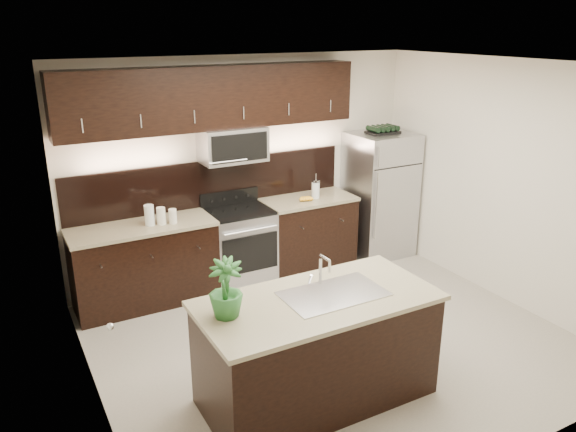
# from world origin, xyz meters

# --- Properties ---
(ground) EXTENTS (4.50, 4.50, 0.00)m
(ground) POSITION_xyz_m (0.00, 0.00, 0.00)
(ground) COLOR gray
(ground) RESTS_ON ground
(room_walls) EXTENTS (4.52, 4.02, 2.71)m
(room_walls) POSITION_xyz_m (-0.11, -0.04, 1.70)
(room_walls) COLOR beige
(room_walls) RESTS_ON ground
(counter_run) EXTENTS (3.51, 0.65, 0.94)m
(counter_run) POSITION_xyz_m (-0.46, 1.69, 0.47)
(counter_run) COLOR black
(counter_run) RESTS_ON ground
(upper_fixtures) EXTENTS (3.49, 0.40, 1.66)m
(upper_fixtures) POSITION_xyz_m (-0.43, 1.84, 2.14)
(upper_fixtures) COLOR black
(upper_fixtures) RESTS_ON counter_run
(island) EXTENTS (1.96, 0.96, 0.94)m
(island) POSITION_xyz_m (-0.62, -0.72, 0.47)
(island) COLOR black
(island) RESTS_ON ground
(sink_faucet) EXTENTS (0.84, 0.50, 0.28)m
(sink_faucet) POSITION_xyz_m (-0.47, -0.71, 0.96)
(sink_faucet) COLOR silver
(sink_faucet) RESTS_ON island
(refrigerator) EXTENTS (0.81, 0.73, 1.67)m
(refrigerator) POSITION_xyz_m (1.80, 1.63, 0.84)
(refrigerator) COLOR #B2B2B7
(refrigerator) RESTS_ON ground
(wine_rack) EXTENTS (0.41, 0.26, 0.10)m
(wine_rack) POSITION_xyz_m (1.80, 1.63, 1.72)
(wine_rack) COLOR black
(wine_rack) RESTS_ON refrigerator
(plant) EXTENTS (0.34, 0.34, 0.46)m
(plant) POSITION_xyz_m (-1.38, -0.63, 1.17)
(plant) COLOR #255C26
(plant) RESTS_ON island
(canisters) EXTENTS (0.34, 0.15, 0.23)m
(canisters) POSITION_xyz_m (-1.24, 1.62, 1.04)
(canisters) COLOR silver
(canisters) RESTS_ON counter_run
(french_press) EXTENTS (0.11, 0.11, 0.31)m
(french_press) POSITION_xyz_m (0.79, 1.64, 1.05)
(french_press) COLOR silver
(french_press) RESTS_ON counter_run
(bananas) EXTENTS (0.21, 0.18, 0.06)m
(bananas) POSITION_xyz_m (0.58, 1.61, 0.97)
(bananas) COLOR gold
(bananas) RESTS_ON counter_run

